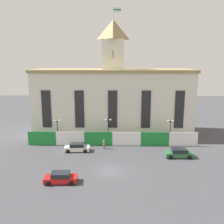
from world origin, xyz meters
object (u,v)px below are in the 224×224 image
(street_lamp_far_right, at_px, (57,126))
(pedestrian, at_px, (104,144))
(street_lamp_right, at_px, (108,126))
(street_lamp_far_left, at_px, (170,127))
(car_white_taxi, at_px, (77,148))
(car_green_wagon, at_px, (179,153))
(car_red_sedan, at_px, (61,178))

(street_lamp_far_right, height_order, pedestrian, street_lamp_far_right)
(street_lamp_far_right, xyz_separation_m, street_lamp_right, (9.88, 0.00, 0.14))
(street_lamp_far_left, relative_size, car_white_taxi, 1.08)
(car_green_wagon, relative_size, car_white_taxi, 1.01)
(street_lamp_right, relative_size, car_white_taxi, 1.12)
(street_lamp_far_right, distance_m, street_lamp_far_left, 21.89)
(pedestrian, bearing_deg, street_lamp_far_right, -128.42)
(street_lamp_far_left, relative_size, pedestrian, 2.80)
(car_red_sedan, relative_size, car_white_taxi, 0.98)
(car_green_wagon, distance_m, car_white_taxi, 17.93)
(street_lamp_far_right, bearing_deg, street_lamp_far_left, 0.00)
(street_lamp_right, relative_size, car_green_wagon, 1.11)
(car_green_wagon, bearing_deg, car_red_sedan, 26.63)
(street_lamp_right, bearing_deg, car_green_wagon, -28.01)
(street_lamp_right, bearing_deg, car_red_sedan, -110.56)
(street_lamp_far_left, bearing_deg, car_white_taxi, -167.39)
(street_lamp_right, xyz_separation_m, car_green_wagon, (12.22, -6.50, -3.00))
(street_lamp_far_right, xyz_separation_m, car_red_sedan, (3.99, -15.71, -2.91))
(street_lamp_far_right, height_order, car_green_wagon, street_lamp_far_right)
(street_lamp_far_left, height_order, car_green_wagon, street_lamp_far_left)
(street_lamp_far_left, bearing_deg, street_lamp_far_right, -180.00)
(street_lamp_far_right, xyz_separation_m, car_white_taxi, (4.36, -3.92, -2.89))
(pedestrian, bearing_deg, car_white_taxi, -96.85)
(street_lamp_far_right, distance_m, pedestrian, 9.86)
(car_red_sedan, height_order, car_green_wagon, car_green_wagon)
(street_lamp_far_left, relative_size, car_red_sedan, 1.10)
(street_lamp_far_right, distance_m, car_green_wagon, 23.22)
(car_green_wagon, bearing_deg, street_lamp_right, -28.34)
(car_red_sedan, bearing_deg, street_lamp_right, 65.95)
(street_lamp_far_right, bearing_deg, car_white_taxi, -41.93)
(street_lamp_right, height_order, car_red_sedan, street_lamp_right)
(street_lamp_far_left, bearing_deg, pedestrian, -168.75)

